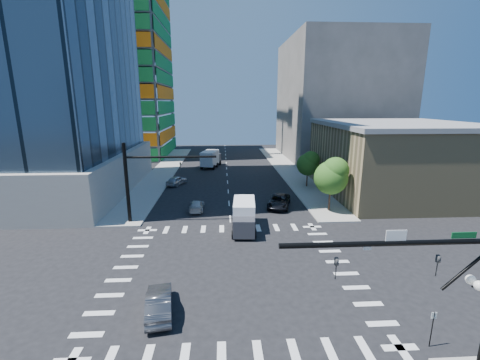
{
  "coord_description": "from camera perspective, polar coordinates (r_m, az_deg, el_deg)",
  "views": [
    {
      "loc": [
        -0.81,
        -23.75,
        13.39
      ],
      "look_at": [
        0.94,
        8.0,
        5.69
      ],
      "focal_mm": 24.0,
      "sensor_mm": 36.0,
      "label": 1
    }
  ],
  "objects": [
    {
      "name": "box_truck_near",
      "position": [
        34.46,
        0.72,
        -6.84
      ],
      "size": [
        2.88,
        5.96,
        3.04
      ],
      "rotation": [
        0.0,
        0.0,
        -0.07
      ],
      "color": "black",
      "rests_on": "ground"
    },
    {
      "name": "no_parking_sign",
      "position": [
        22.23,
        31.02,
        -21.24
      ],
      "size": [
        0.3,
        0.06,
        2.2
      ],
      "color": "black",
      "rests_on": "ground"
    },
    {
      "name": "sidewalk_nw",
      "position": [
        66.16,
        -13.27,
        1.64
      ],
      "size": [
        5.0,
        60.0,
        0.15
      ],
      "primitive_type": "cube",
      "color": "gray",
      "rests_on": "ground"
    },
    {
      "name": "car_sb_cross",
      "position": [
        22.88,
        -14.19,
        -20.37
      ],
      "size": [
        2.29,
        4.75,
        1.5
      ],
      "primitive_type": "imported",
      "rotation": [
        0.0,
        0.0,
        3.3
      ],
      "color": "#4A4A4F",
      "rests_on": "ground"
    },
    {
      "name": "signal_mast_nw",
      "position": [
        37.27,
        -17.36,
        0.76
      ],
      "size": [
        10.2,
        0.4,
        9.0
      ],
      "color": "black",
      "rests_on": "sidewalk_nw"
    },
    {
      "name": "car_sb_near",
      "position": [
        41.28,
        -7.71,
        -4.52
      ],
      "size": [
        1.77,
        4.33,
        1.26
      ],
      "primitive_type": "imported",
      "rotation": [
        0.0,
        0.0,
        3.14
      ],
      "color": "#B3B3B3",
      "rests_on": "ground"
    },
    {
      "name": "box_truck_far",
      "position": [
        68.54,
        -5.13,
        3.63
      ],
      "size": [
        4.39,
        7.26,
        3.55
      ],
      "rotation": [
        0.0,
        0.0,
        2.91
      ],
      "color": "black",
      "rests_on": "ground"
    },
    {
      "name": "bg_building_ne",
      "position": [
        83.51,
        16.77,
        13.48
      ],
      "size": [
        24.0,
        30.0,
        28.0
      ],
      "primitive_type": "cube",
      "color": "#5E5955",
      "rests_on": "ground"
    },
    {
      "name": "sidewalk_ne",
      "position": [
        66.47,
        8.46,
        1.91
      ],
      "size": [
        5.0,
        60.0,
        0.15
      ],
      "primitive_type": "cube",
      "color": "gray",
      "rests_on": "ground"
    },
    {
      "name": "construction_building",
      "position": [
        90.41,
        -21.58,
        19.85
      ],
      "size": [
        25.16,
        34.5,
        70.6
      ],
      "color": "gray",
      "rests_on": "ground"
    },
    {
      "name": "car_nb_far",
      "position": [
        42.39,
        6.94,
        -3.77
      ],
      "size": [
        4.1,
        6.23,
        1.59
      ],
      "primitive_type": "imported",
      "rotation": [
        0.0,
        0.0,
        -0.28
      ],
      "color": "black",
      "rests_on": "ground"
    },
    {
      "name": "tree_south",
      "position": [
        40.91,
        16.1,
        0.79
      ],
      "size": [
        4.16,
        4.16,
        6.82
      ],
      "color": "#382316",
      "rests_on": "sidewalk_ne"
    },
    {
      "name": "signal_mast_se",
      "position": [
        18.72,
        36.53,
        -15.87
      ],
      "size": [
        10.51,
        2.48,
        9.0
      ],
      "color": "black",
      "rests_on": "sidewalk_se"
    },
    {
      "name": "car_sb_mid",
      "position": [
        54.35,
        -11.2,
        -0.09
      ],
      "size": [
        3.46,
        4.78,
        1.51
      ],
      "primitive_type": "imported",
      "rotation": [
        0.0,
        0.0,
        2.71
      ],
      "color": "#B9BBC2",
      "rests_on": "ground"
    },
    {
      "name": "ground",
      "position": [
        27.27,
        -1.1,
        -15.79
      ],
      "size": [
        160.0,
        160.0,
        0.0
      ],
      "primitive_type": "plane",
      "color": "black",
      "rests_on": "ground"
    },
    {
      "name": "tree_north",
      "position": [
        52.37,
        12.12,
        2.97
      ],
      "size": [
        3.54,
        3.52,
        5.78
      ],
      "color": "#382316",
      "rests_on": "sidewalk_ne"
    },
    {
      "name": "road_markings",
      "position": [
        27.27,
        -1.1,
        -15.78
      ],
      "size": [
        20.0,
        20.0,
        0.01
      ],
      "primitive_type": "cube",
      "color": "silver",
      "rests_on": "ground"
    },
    {
      "name": "commercial_building",
      "position": [
        53.14,
        26.0,
        3.49
      ],
      "size": [
        20.5,
        22.5,
        10.6
      ],
      "color": "tan",
      "rests_on": "ground"
    }
  ]
}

